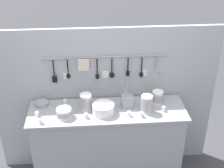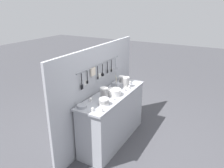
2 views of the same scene
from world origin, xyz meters
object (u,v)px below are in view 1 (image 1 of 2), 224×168
at_px(plate_stack, 103,109).
at_px(cup_front_right, 142,115).
at_px(bowl_stack_back_corner, 64,113).
at_px(cup_edge_near, 40,121).
at_px(bowl_stack_wide_centre, 147,104).
at_px(cup_beside_plates, 37,114).
at_px(steel_mixing_bowl, 42,103).
at_px(cup_back_right, 65,102).
at_px(cup_edge_far, 164,109).
at_px(bowl_stack_nested_right, 86,102).
at_px(bowl_stack_tall_left, 157,97).
at_px(cup_by_caddy, 129,114).
at_px(cup_mid_row, 100,102).
at_px(cup_centre, 86,116).
at_px(cutlery_caddy, 127,101).

height_order(plate_stack, cup_front_right, plate_stack).
bearing_deg(bowl_stack_back_corner, cup_edge_near, -157.01).
height_order(bowl_stack_wide_centre, cup_beside_plates, bowl_stack_wide_centre).
height_order(steel_mixing_bowl, cup_edge_near, cup_edge_near).
relative_size(plate_stack, cup_back_right, 4.41).
relative_size(plate_stack, cup_edge_far, 4.41).
bearing_deg(steel_mixing_bowl, bowl_stack_back_corner, -43.46).
bearing_deg(bowl_stack_nested_right, cup_front_right, -19.05).
bearing_deg(cup_front_right, bowl_stack_tall_left, 50.18).
relative_size(plate_stack, cup_by_caddy, 4.41).
height_order(cup_mid_row, cup_front_right, same).
bearing_deg(bowl_stack_wide_centre, cup_edge_far, -0.90).
bearing_deg(cup_centre, steel_mixing_bowl, 150.04).
distance_m(bowl_stack_nested_right, cup_front_right, 0.57).
relative_size(plate_stack, steel_mixing_bowl, 1.55).
bearing_deg(cup_beside_plates, cutlery_caddy, 7.21).
distance_m(steel_mixing_bowl, cutlery_caddy, 0.87).
relative_size(cup_back_right, cup_front_right, 1.00).
bearing_deg(bowl_stack_back_corner, plate_stack, 5.27).
height_order(cutlery_caddy, cup_by_caddy, cutlery_caddy).
relative_size(cup_edge_far, cup_edge_near, 1.00).
height_order(cup_front_right, cup_edge_near, same).
distance_m(cup_centre, cup_edge_near, 0.43).
height_order(cup_by_caddy, cup_edge_near, same).
bearing_deg(bowl_stack_wide_centre, cup_edge_near, -173.38).
distance_m(bowl_stack_back_corner, cup_edge_near, 0.23).
distance_m(steel_mixing_bowl, cup_mid_row, 0.60).
relative_size(bowl_stack_nested_right, bowl_stack_back_corner, 1.13).
xyz_separation_m(bowl_stack_nested_right, cup_by_caddy, (0.41, -0.16, -0.06)).
bearing_deg(plate_stack, bowl_stack_tall_left, 14.76).
relative_size(plate_stack, cup_beside_plates, 4.41).
bearing_deg(plate_stack, cutlery_caddy, 23.30).
height_order(bowl_stack_back_corner, cup_edge_far, bowl_stack_back_corner).
relative_size(cup_by_caddy, cup_mid_row, 1.00).
bearing_deg(cup_back_right, plate_stack, -27.72).
bearing_deg(steel_mixing_bowl, bowl_stack_wide_centre, -10.89).
distance_m(steel_mixing_bowl, cup_centre, 0.52).
height_order(steel_mixing_bowl, cup_front_right, cup_front_right).
height_order(cup_beside_plates, cup_front_right, same).
xyz_separation_m(cup_beside_plates, cup_edge_near, (0.05, -0.12, 0.00)).
relative_size(bowl_stack_nested_right, cup_centre, 3.37).
bearing_deg(cup_centre, bowl_stack_tall_left, 16.48).
xyz_separation_m(cup_front_right, cup_edge_near, (-0.96, -0.04, 0.00)).
distance_m(bowl_stack_back_corner, cup_centre, 0.22).
distance_m(cup_mid_row, cup_centre, 0.27).
bearing_deg(cup_front_right, cup_mid_row, 147.69).
xyz_separation_m(cup_back_right, cup_front_right, (0.75, -0.29, 0.00)).
xyz_separation_m(bowl_stack_nested_right, cup_edge_near, (-0.43, -0.22, -0.06)).
distance_m(bowl_stack_back_corner, cup_beside_plates, 0.26).
bearing_deg(cup_mid_row, cup_centre, -122.12).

